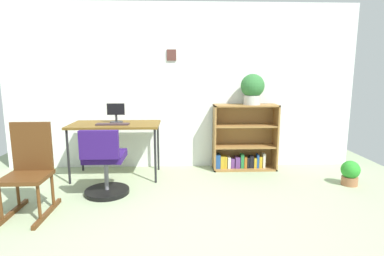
{
  "coord_description": "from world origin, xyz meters",
  "views": [
    {
      "loc": [
        -0.01,
        -2.49,
        1.42
      ],
      "look_at": [
        0.13,
        1.22,
        0.75
      ],
      "focal_mm": 28.84,
      "sensor_mm": 36.0,
      "label": 1
    }
  ],
  "objects": [
    {
      "name": "keyboard",
      "position": [
        -0.9,
        1.56,
        0.75
      ],
      "size": [
        0.43,
        0.14,
        0.02
      ],
      "primitive_type": "cube",
      "color": "#37282A",
      "rests_on": "desk"
    },
    {
      "name": "office_chair",
      "position": [
        -0.89,
        0.97,
        0.35
      ],
      "size": [
        0.52,
        0.55,
        0.81
      ],
      "color": "black",
      "rests_on": "ground_plane"
    },
    {
      "name": "bookshelf_low",
      "position": [
        0.93,
        1.96,
        0.42
      ],
      "size": [
        0.93,
        0.3,
        0.97
      ],
      "color": "olive",
      "rests_on": "ground_plane"
    },
    {
      "name": "desk",
      "position": [
        -0.89,
        1.66,
        0.69
      ],
      "size": [
        1.19,
        0.63,
        0.74
      ],
      "color": "brown",
      "rests_on": "ground_plane"
    },
    {
      "name": "ground_plane",
      "position": [
        0.0,
        0.0,
        0.0
      ],
      "size": [
        6.24,
        6.24,
        0.0
      ],
      "primitive_type": "plane",
      "color": "#95A67F"
    },
    {
      "name": "rocking_chair",
      "position": [
        -1.54,
        0.56,
        0.46
      ],
      "size": [
        0.42,
        0.64,
        0.93
      ],
      "color": "#512F14",
      "rests_on": "ground_plane"
    },
    {
      "name": "potted_plant_on_shelf",
      "position": [
        1.03,
        1.9,
        1.2
      ],
      "size": [
        0.34,
        0.34,
        0.44
      ],
      "color": "#B7B2A8",
      "rests_on": "bookshelf_low"
    },
    {
      "name": "potted_plant_floor",
      "position": [
        2.16,
        1.19,
        0.16
      ],
      "size": [
        0.23,
        0.23,
        0.32
      ],
      "color": "#9E6642",
      "rests_on": "ground_plane"
    },
    {
      "name": "monitor",
      "position": [
        -0.89,
        1.76,
        0.87
      ],
      "size": [
        0.24,
        0.18,
        0.26
      ],
      "color": "#262628",
      "rests_on": "desk"
    },
    {
      "name": "wall_back",
      "position": [
        -0.0,
        2.15,
        1.21
      ],
      "size": [
        5.2,
        0.12,
        2.42
      ],
      "color": "silver",
      "rests_on": "ground_plane"
    }
  ]
}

